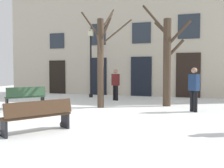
% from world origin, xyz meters
% --- Properties ---
extents(ground_plane, '(29.55, 29.55, 0.00)m').
position_xyz_m(ground_plane, '(0.00, 0.00, 0.00)').
color(ground_plane, white).
extents(building_facade, '(18.47, 0.60, 8.48)m').
position_xyz_m(building_facade, '(0.01, 7.30, 4.27)').
color(building_facade, '#BCB29E').
rests_on(building_facade, ground).
extents(tree_foreground, '(2.29, 2.24, 4.38)m').
position_xyz_m(tree_foreground, '(-0.59, 1.73, 2.15)').
color(tree_foreground, '#423326').
rests_on(tree_foreground, ground).
extents(tree_near_facade, '(2.22, 2.19, 4.56)m').
position_xyz_m(tree_near_facade, '(2.02, 3.05, 2.15)').
color(tree_near_facade, '#423326').
rests_on(tree_near_facade, ground).
extents(streetlamp, '(0.30, 0.30, 3.96)m').
position_xyz_m(streetlamp, '(-2.62, 5.48, 2.42)').
color(streetlamp, black).
rests_on(streetlamp, ground).
extents(bench_near_center_tree, '(1.36, 1.50, 0.89)m').
position_xyz_m(bench_near_center_tree, '(-3.55, 0.58, 0.46)').
color(bench_near_center_tree, '#2D4C33').
rests_on(bench_near_center_tree, ground).
extents(bench_by_litter_bin, '(1.32, 1.75, 0.84)m').
position_xyz_m(bench_by_litter_bin, '(-0.49, -3.17, 0.44)').
color(bench_by_litter_bin, '#3D2819').
rests_on(bench_by_litter_bin, ground).
extents(person_near_bench, '(0.43, 0.41, 1.69)m').
position_xyz_m(person_near_bench, '(3.20, 1.64, 0.93)').
color(person_near_bench, black).
rests_on(person_near_bench, ground).
extents(person_strolling, '(0.44, 0.36, 1.63)m').
position_xyz_m(person_strolling, '(-0.78, 4.40, 0.90)').
color(person_strolling, black).
rests_on(person_strolling, ground).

